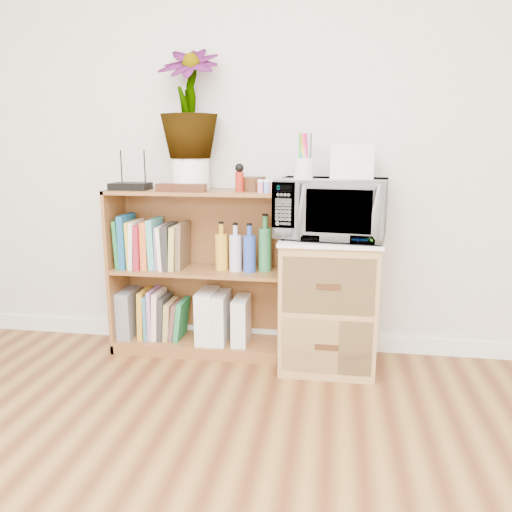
# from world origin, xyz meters

# --- Properties ---
(skirting_board) EXTENTS (4.00, 0.02, 0.10)m
(skirting_board) POSITION_xyz_m (0.00, 2.24, 0.05)
(skirting_board) COLOR white
(skirting_board) RESTS_ON ground
(bookshelf) EXTENTS (1.00, 0.30, 0.95)m
(bookshelf) POSITION_xyz_m (-0.35, 2.10, 0.47)
(bookshelf) COLOR brown
(bookshelf) RESTS_ON ground
(wicker_unit) EXTENTS (0.50, 0.45, 0.70)m
(wicker_unit) POSITION_xyz_m (0.40, 2.02, 0.35)
(wicker_unit) COLOR #9E7542
(wicker_unit) RESTS_ON ground
(microwave) EXTENTS (0.60, 0.44, 0.31)m
(microwave) POSITION_xyz_m (0.40, 2.02, 0.87)
(microwave) COLOR silver
(microwave) RESTS_ON wicker_unit
(pen_cup) EXTENTS (0.10, 0.10, 0.11)m
(pen_cup) POSITION_xyz_m (0.26, 1.91, 1.08)
(pen_cup) COLOR silver
(pen_cup) RESTS_ON microwave
(small_appliance) EXTENTS (0.22, 0.18, 0.17)m
(small_appliance) POSITION_xyz_m (0.50, 2.06, 1.11)
(small_appliance) COLOR silver
(small_appliance) RESTS_ON microwave
(router) EXTENTS (0.21, 0.14, 0.04)m
(router) POSITION_xyz_m (-0.73, 2.08, 0.97)
(router) COLOR black
(router) RESTS_ON bookshelf
(white_bowl) EXTENTS (0.13, 0.13, 0.03)m
(white_bowl) POSITION_xyz_m (-0.49, 2.07, 0.97)
(white_bowl) COLOR silver
(white_bowl) RESTS_ON bookshelf
(plant_pot) EXTENTS (0.21, 0.21, 0.17)m
(plant_pot) POSITION_xyz_m (-0.38, 2.12, 1.04)
(plant_pot) COLOR white
(plant_pot) RESTS_ON bookshelf
(potted_plant) EXTENTS (0.33, 0.33, 0.59)m
(potted_plant) POSITION_xyz_m (-0.38, 2.12, 1.42)
(potted_plant) COLOR #307832
(potted_plant) RESTS_ON plant_pot
(trinket_box) EXTENTS (0.27, 0.07, 0.04)m
(trinket_box) POSITION_xyz_m (-0.40, 2.00, 0.97)
(trinket_box) COLOR #34190E
(trinket_box) RESTS_ON bookshelf
(kokeshi_doll) EXTENTS (0.05, 0.05, 0.11)m
(kokeshi_doll) POSITION_xyz_m (-0.09, 2.06, 1.00)
(kokeshi_doll) COLOR maroon
(kokeshi_doll) RESTS_ON bookshelf
(wooden_bowl) EXTENTS (0.13, 0.13, 0.08)m
(wooden_bowl) POSITION_xyz_m (-0.02, 2.11, 0.99)
(wooden_bowl) COLOR #391E0F
(wooden_bowl) RESTS_ON bookshelf
(paint_jars) EXTENTS (0.10, 0.04, 0.05)m
(paint_jars) POSITION_xyz_m (0.06, 2.01, 0.98)
(paint_jars) COLOR pink
(paint_jars) RESTS_ON bookshelf
(file_box) EXTENTS (0.08, 0.22, 0.28)m
(file_box) POSITION_xyz_m (-0.78, 2.10, 0.21)
(file_box) COLOR slate
(file_box) RESTS_ON bookshelf
(magazine_holder_left) EXTENTS (0.10, 0.24, 0.30)m
(magazine_holder_left) POSITION_xyz_m (-0.30, 2.09, 0.22)
(magazine_holder_left) COLOR silver
(magazine_holder_left) RESTS_ON bookshelf
(magazine_holder_mid) EXTENTS (0.09, 0.23, 0.29)m
(magazine_holder_mid) POSITION_xyz_m (-0.22, 2.09, 0.21)
(magazine_holder_mid) COLOR silver
(magazine_holder_mid) RESTS_ON bookshelf
(magazine_holder_right) EXTENTS (0.09, 0.22, 0.27)m
(magazine_holder_right) POSITION_xyz_m (-0.10, 2.09, 0.20)
(magazine_holder_right) COLOR silver
(magazine_holder_right) RESTS_ON bookshelf
(cookbooks) EXTENTS (0.39, 0.20, 0.31)m
(cookbooks) POSITION_xyz_m (-0.62, 2.10, 0.63)
(cookbooks) COLOR #1C6A36
(cookbooks) RESTS_ON bookshelf
(liquor_bottles) EXTENTS (0.49, 0.07, 0.32)m
(liquor_bottles) POSITION_xyz_m (0.01, 2.10, 0.65)
(liquor_bottles) COLOR gold
(liquor_bottles) RESTS_ON bookshelf
(lower_books) EXTENTS (0.28, 0.19, 0.30)m
(lower_books) POSITION_xyz_m (-0.58, 2.10, 0.20)
(lower_books) COLOR gold
(lower_books) RESTS_ON bookshelf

